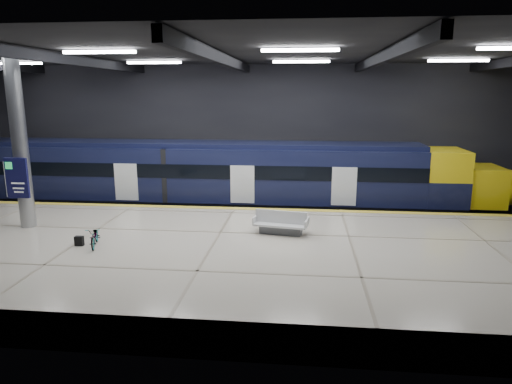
# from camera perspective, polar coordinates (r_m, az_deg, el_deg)

# --- Properties ---
(ground) EXTENTS (30.00, 30.00, 0.00)m
(ground) POSITION_cam_1_polar(r_m,az_deg,el_deg) (19.39, -3.89, -7.24)
(ground) COLOR black
(ground) RESTS_ON ground
(room_shell) EXTENTS (30.10, 16.10, 8.05)m
(room_shell) POSITION_cam_1_polar(r_m,az_deg,el_deg) (18.28, -4.16, 9.89)
(room_shell) COLOR black
(room_shell) RESTS_ON ground
(platform) EXTENTS (30.00, 11.00, 1.10)m
(platform) POSITION_cam_1_polar(r_m,az_deg,el_deg) (16.90, -5.36, -8.32)
(platform) COLOR beige
(platform) RESTS_ON ground
(safety_strip) EXTENTS (30.00, 0.40, 0.01)m
(safety_strip) POSITION_cam_1_polar(r_m,az_deg,el_deg) (21.66, -2.71, -2.05)
(safety_strip) COLOR yellow
(safety_strip) RESTS_ON platform
(rails) EXTENTS (30.00, 1.52, 0.16)m
(rails) POSITION_cam_1_polar(r_m,az_deg,el_deg) (24.56, -1.73, -2.77)
(rails) COLOR gray
(rails) RESTS_ON ground
(train) EXTENTS (29.40, 2.84, 3.79)m
(train) POSITION_cam_1_polar(r_m,az_deg,el_deg) (24.26, -4.10, 1.81)
(train) COLOR black
(train) RESTS_ON ground
(bench) EXTENTS (2.21, 1.21, 0.92)m
(bench) POSITION_cam_1_polar(r_m,az_deg,el_deg) (17.81, 3.13, -4.21)
(bench) COLOR #595B60
(bench) RESTS_ON platform
(bicycle) EXTENTS (0.87, 1.47, 0.73)m
(bicycle) POSITION_cam_1_polar(r_m,az_deg,el_deg) (17.34, -19.50, -5.25)
(bicycle) COLOR #99999E
(bicycle) RESTS_ON platform
(pannier_bag) EXTENTS (0.30, 0.19, 0.35)m
(pannier_bag) POSITION_cam_1_polar(r_m,az_deg,el_deg) (17.66, -21.22, -5.72)
(pannier_bag) COLOR black
(pannier_bag) RESTS_ON platform
(info_column) EXTENTS (0.90, 0.78, 6.90)m
(info_column) POSITION_cam_1_polar(r_m,az_deg,el_deg) (20.41, -27.45, 5.26)
(info_column) COLOR #9EA0A5
(info_column) RESTS_ON platform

